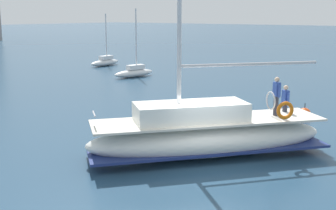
{
  "coord_description": "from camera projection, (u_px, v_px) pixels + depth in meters",
  "views": [
    {
      "loc": [
        -13.28,
        -8.54,
        5.53
      ],
      "look_at": [
        0.84,
        2.41,
        1.8
      ],
      "focal_mm": 46.87,
      "sensor_mm": 36.0,
      "label": 1
    }
  ],
  "objects": [
    {
      "name": "moored_cutter_right",
      "position": [
        134.0,
        72.0,
        38.97
      ],
      "size": [
        4.3,
        1.69,
        5.98
      ],
      "color": "white",
      "rests_on": "ground"
    },
    {
      "name": "main_sailboat",
      "position": [
        206.0,
        134.0,
        17.22
      ],
      "size": [
        9.04,
        7.8,
        13.55
      ],
      "color": "white",
      "rests_on": "ground"
    },
    {
      "name": "ground_plane",
      "position": [
        205.0,
        163.0,
        16.53
      ],
      "size": [
        400.0,
        400.0,
        0.0
      ],
      "primitive_type": "plane",
      "color": "navy"
    },
    {
      "name": "mooring_buoy",
      "position": [
        304.0,
        114.0,
        23.67
      ],
      "size": [
        0.69,
        0.69,
        0.95
      ],
      "color": "#EA4C19",
      "rests_on": "ground"
    },
    {
      "name": "moored_sloop_far",
      "position": [
        105.0,
        62.0,
        47.37
      ],
      "size": [
        4.28,
        1.27,
        5.55
      ],
      "color": "silver",
      "rests_on": "ground"
    }
  ]
}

